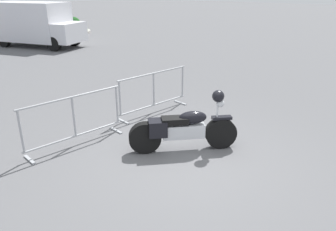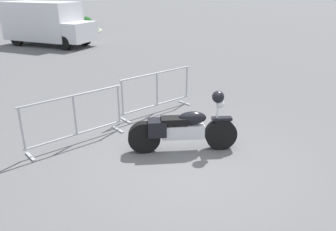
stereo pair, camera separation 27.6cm
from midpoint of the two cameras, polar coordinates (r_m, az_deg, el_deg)
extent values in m
plane|color=#5B5B5E|center=(6.34, 2.23, -7.82)|extent=(120.00, 120.00, 0.00)
cylinder|color=black|center=(6.74, 8.01, -3.08)|extent=(0.59, 0.57, 0.64)
cylinder|color=black|center=(6.51, -5.25, -3.89)|extent=(0.59, 0.57, 0.64)
cube|color=silver|center=(6.54, 1.51, -2.71)|extent=(0.78, 0.75, 0.28)
ellipsoid|color=black|center=(6.46, 3.11, -0.35)|extent=(0.59, 0.57, 0.26)
cube|color=black|center=(6.42, -0.05, -0.85)|extent=(0.57, 0.56, 0.12)
cube|color=black|center=(6.44, -3.05, -2.16)|extent=(0.48, 0.48, 0.32)
cube|color=black|center=(6.61, 8.17, -0.40)|extent=(0.39, 0.37, 0.06)
cylinder|color=silver|center=(6.53, 7.39, 0.65)|extent=(0.06, 0.06, 0.45)
sphere|color=silver|center=(6.49, 7.88, 2.11)|extent=(0.16, 0.16, 0.16)
sphere|color=black|center=(6.42, 7.52, 3.35)|extent=(0.24, 0.24, 0.24)
cylinder|color=#9EA0A5|center=(6.84, -17.58, 3.05)|extent=(2.22, 0.33, 0.04)
cylinder|color=#9EA0A5|center=(7.15, -16.82, -3.42)|extent=(2.22, 0.33, 0.04)
cylinder|color=#9EA0A5|center=(6.64, -25.36, -2.61)|extent=(0.05, 0.05, 0.85)
cylinder|color=#9EA0A5|center=(6.98, -17.19, -0.25)|extent=(0.05, 0.05, 0.85)
cylinder|color=#9EA0A5|center=(7.47, -9.95, 1.84)|extent=(0.05, 0.05, 0.85)
cube|color=#9EA0A5|center=(6.91, -24.00, -7.08)|extent=(0.12, 0.44, 0.03)
cube|color=#9EA0A5|center=(7.66, -10.09, -2.58)|extent=(0.12, 0.44, 0.03)
cylinder|color=#9EA0A5|center=(8.37, -3.51, 7.34)|extent=(2.22, 0.33, 0.04)
cylinder|color=#9EA0A5|center=(8.62, -3.38, 1.86)|extent=(2.22, 0.33, 0.04)
cylinder|color=#9EA0A5|center=(7.88, -9.39, 2.93)|extent=(0.05, 0.05, 0.85)
cylinder|color=#9EA0A5|center=(8.49, -3.45, 4.56)|extent=(0.05, 0.05, 0.85)
cylinder|color=#9EA0A5|center=(9.18, 1.67, 5.91)|extent=(0.05, 0.05, 0.85)
cube|color=#9EA0A5|center=(8.13, -8.72, -1.03)|extent=(0.12, 0.44, 0.03)
cube|color=#9EA0A5|center=(9.32, 1.33, 2.22)|extent=(0.12, 0.44, 0.03)
cube|color=silver|center=(19.90, -23.24, 14.81)|extent=(3.19, 4.52, 2.00)
cube|color=silver|center=(18.33, -17.16, 13.63)|extent=(2.09, 1.45, 1.00)
cylinder|color=black|center=(19.30, -16.44, 12.62)|extent=(0.45, 0.76, 0.72)
cylinder|color=black|center=(18.00, -19.65, 11.65)|extent=(0.45, 0.76, 0.72)
cylinder|color=black|center=(21.43, -23.71, 12.53)|extent=(0.45, 0.76, 0.72)
cylinder|color=black|center=(20.27, -26.99, 11.58)|extent=(0.45, 0.76, 0.72)
cylinder|color=#ADA89E|center=(25.13, -18.69, 13.63)|extent=(4.29, 4.29, 0.14)
cylinder|color=#38662D|center=(25.12, -18.71, 13.81)|extent=(3.95, 3.95, 0.02)
sphere|color=#286023|center=(25.51, -18.13, 15.01)|extent=(1.08, 1.08, 1.08)
sphere|color=#1E511E|center=(25.53, -16.38, 15.09)|extent=(0.96, 0.96, 0.96)
sphere|color=#33702D|center=(25.84, -19.57, 14.71)|extent=(0.87, 0.87, 0.87)
camera|label=1|loc=(0.14, -91.18, -0.47)|focal=35.00mm
camera|label=2|loc=(0.14, 88.82, 0.47)|focal=35.00mm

